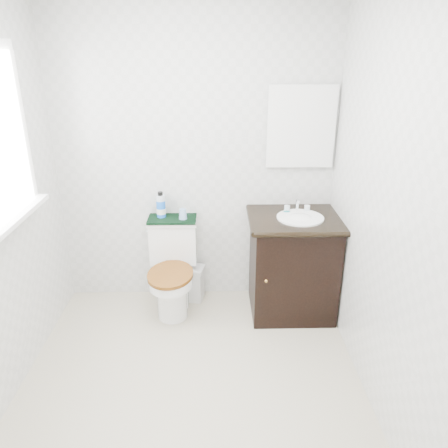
{
  "coord_description": "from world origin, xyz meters",
  "views": [
    {
      "loc": [
        0.17,
        -2.17,
        2.02
      ],
      "look_at": [
        0.22,
        0.75,
        0.83
      ],
      "focal_mm": 35.0,
      "sensor_mm": 36.0,
      "label": 1
    }
  ],
  "objects_px": {
    "toilet": "(173,272)",
    "cup": "(183,214)",
    "mouthwash_bottle": "(161,206)",
    "vanity": "(293,263)",
    "trash_bin": "(192,283)"
  },
  "relations": [
    {
      "from": "toilet",
      "to": "cup",
      "type": "xyz_separation_m",
      "value": [
        0.09,
        0.1,
        0.46
      ]
    },
    {
      "from": "mouthwash_bottle",
      "to": "cup",
      "type": "height_order",
      "value": "mouthwash_bottle"
    },
    {
      "from": "vanity",
      "to": "trash_bin",
      "type": "xyz_separation_m",
      "value": [
        -0.82,
        0.18,
        -0.28
      ]
    },
    {
      "from": "mouthwash_bottle",
      "to": "vanity",
      "type": "bearing_deg",
      "value": -11.56
    },
    {
      "from": "toilet",
      "to": "mouthwash_bottle",
      "type": "xyz_separation_m",
      "value": [
        -0.09,
        0.15,
        0.52
      ]
    },
    {
      "from": "toilet",
      "to": "cup",
      "type": "relative_size",
      "value": 8.87
    },
    {
      "from": "vanity",
      "to": "cup",
      "type": "xyz_separation_m",
      "value": [
        -0.87,
        0.17,
        0.36
      ]
    },
    {
      "from": "vanity",
      "to": "cup",
      "type": "distance_m",
      "value": 0.95
    },
    {
      "from": "vanity",
      "to": "cup",
      "type": "bearing_deg",
      "value": 169.21
    },
    {
      "from": "toilet",
      "to": "mouthwash_bottle",
      "type": "relative_size",
      "value": 3.49
    },
    {
      "from": "toilet",
      "to": "vanity",
      "type": "height_order",
      "value": "vanity"
    },
    {
      "from": "toilet",
      "to": "cup",
      "type": "height_order",
      "value": "cup"
    },
    {
      "from": "toilet",
      "to": "vanity",
      "type": "bearing_deg",
      "value": -4.08
    },
    {
      "from": "mouthwash_bottle",
      "to": "cup",
      "type": "relative_size",
      "value": 2.54
    },
    {
      "from": "toilet",
      "to": "trash_bin",
      "type": "height_order",
      "value": "toilet"
    }
  ]
}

